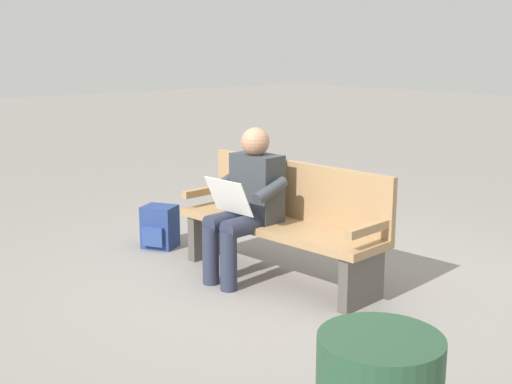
% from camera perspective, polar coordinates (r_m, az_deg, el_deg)
% --- Properties ---
extents(ground_plane, '(40.00, 40.00, 0.00)m').
position_cam_1_polar(ground_plane, '(5.25, 1.88, -7.40)').
color(ground_plane, gray).
extents(bench_near, '(1.83, 0.61, 0.90)m').
position_cam_1_polar(bench_near, '(5.17, 2.46, -2.42)').
color(bench_near, '#9E7A51').
rests_on(bench_near, ground).
extents(person_seated, '(0.59, 0.59, 1.18)m').
position_cam_1_polar(person_seated, '(5.09, -0.80, -0.68)').
color(person_seated, '#33383D').
rests_on(person_seated, ground).
extents(backpack, '(0.36, 0.36, 0.38)m').
position_cam_1_polar(backpack, '(6.04, -8.29, -3.01)').
color(backpack, navy).
rests_on(backpack, ground).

